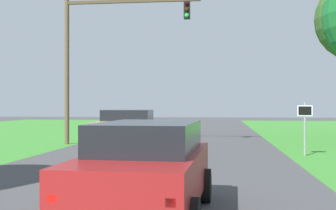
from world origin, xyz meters
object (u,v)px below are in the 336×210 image
(red_suv_near, at_px, (147,166))
(traffic_light, at_px, (100,44))
(pickup_truck_lead, at_px, (129,134))
(keep_moving_sign, at_px, (305,121))

(red_suv_near, xyz_separation_m, traffic_light, (-4.96, 14.24, 4.38))
(pickup_truck_lead, relative_size, keep_moving_sign, 2.23)
(pickup_truck_lead, distance_m, traffic_light, 7.87)
(red_suv_near, xyz_separation_m, pickup_truck_lead, (-2.14, 8.31, 0.04))
(red_suv_near, height_order, keep_moving_sign, keep_moving_sign)
(red_suv_near, distance_m, pickup_truck_lead, 8.59)
(traffic_light, height_order, keep_moving_sign, traffic_light)
(pickup_truck_lead, bearing_deg, red_suv_near, -75.56)
(traffic_light, bearing_deg, red_suv_near, -70.78)
(pickup_truck_lead, bearing_deg, keep_moving_sign, 15.76)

